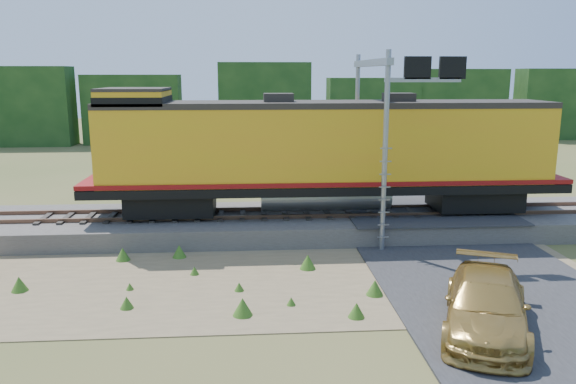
{
  "coord_description": "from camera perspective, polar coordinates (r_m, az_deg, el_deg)",
  "views": [
    {
      "loc": [
        -0.57,
        -16.97,
        6.64
      ],
      "look_at": [
        0.82,
        3.0,
        2.4
      ],
      "focal_mm": 35.0,
      "sensor_mm": 36.0,
      "label": 1
    }
  ],
  "objects": [
    {
      "name": "ground",
      "position": [
        18.24,
        -1.93,
        -9.41
      ],
      "size": [
        140.0,
        140.0,
        0.0
      ],
      "primitive_type": "plane",
      "color": "#475123",
      "rests_on": "ground"
    },
    {
      "name": "ballast",
      "position": [
        23.81,
        -2.47,
        -3.24
      ],
      "size": [
        70.0,
        5.0,
        0.8
      ],
      "primitive_type": "cube",
      "color": "slate",
      "rests_on": "ground"
    },
    {
      "name": "rails",
      "position": [
        23.69,
        -2.48,
        -2.12
      ],
      "size": [
        70.0,
        1.54,
        0.16
      ],
      "color": "brown",
      "rests_on": "ballast"
    },
    {
      "name": "dirt_shoulder",
      "position": [
        18.74,
        -8.18,
        -8.87
      ],
      "size": [
        26.0,
        8.0,
        0.03
      ],
      "primitive_type": "cube",
      "color": "#8C7754",
      "rests_on": "ground"
    },
    {
      "name": "road",
      "position": [
        20.35,
        18.27,
        -7.45
      ],
      "size": [
        7.0,
        66.0,
        0.86
      ],
      "color": "#38383A",
      "rests_on": "ground"
    },
    {
      "name": "tree_line_north",
      "position": [
        55.09,
        -3.41,
        8.23
      ],
      "size": [
        130.0,
        3.0,
        6.5
      ],
      "color": "#163714",
      "rests_on": "ground"
    },
    {
      "name": "weed_clumps",
      "position": [
        18.55,
        -12.96,
        -9.34
      ],
      "size": [
        15.0,
        6.2,
        0.56
      ],
      "primitive_type": null,
      "color": "#3B6A1E",
      "rests_on": "ground"
    },
    {
      "name": "locomotive",
      "position": [
        23.37,
        3.2,
        4.18
      ],
      "size": [
        19.83,
        3.02,
        5.12
      ],
      "color": "black",
      "rests_on": "rails"
    },
    {
      "name": "signal_gantry",
      "position": [
        22.96,
        9.69,
        9.15
      ],
      "size": [
        2.97,
        6.2,
        7.48
      ],
      "color": "gray",
      "rests_on": "ground"
    },
    {
      "name": "car",
      "position": [
        15.78,
        19.48,
        -10.74
      ],
      "size": [
        3.83,
        5.47,
        1.47
      ],
      "primitive_type": "imported",
      "rotation": [
        0.0,
        0.0,
        -0.39
      ],
      "color": "#B28C42",
      "rests_on": "ground"
    }
  ]
}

